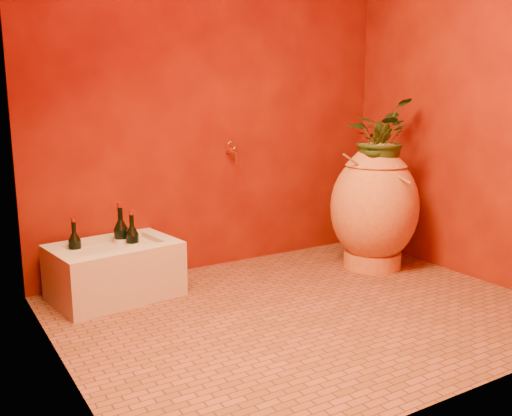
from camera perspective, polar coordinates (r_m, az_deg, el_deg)
floor at (r=3.12m, az=4.95°, el=-10.27°), size 2.50×2.50×0.00m
wall_back at (r=3.75m, az=-3.98°, el=12.99°), size 2.50×0.02×2.50m
wall_left at (r=2.37m, az=-20.34°, el=13.04°), size 0.02×2.00×2.50m
wall_right at (r=3.77m, az=21.21°, el=12.23°), size 0.02×2.00×2.50m
amphora at (r=3.83m, az=11.75°, el=0.12°), size 0.76×0.76×0.83m
stone_basin at (r=3.37m, az=-13.94°, el=-6.17°), size 0.74×0.55×0.32m
wine_bottle_a at (r=3.38m, az=-12.23°, el=-3.63°), size 0.08×0.08×0.32m
wine_bottle_b at (r=3.43m, az=-13.30°, el=-3.21°), size 0.09×0.09×0.35m
wine_bottle_c at (r=3.36m, az=-17.62°, el=-4.10°), size 0.07×0.07×0.30m
wall_tap at (r=3.73m, az=-2.36°, el=5.66°), size 0.06×0.14×0.15m
plant_main at (r=3.78m, az=12.19°, el=6.96°), size 0.59×0.58×0.49m
plant_side at (r=3.69m, az=12.06°, el=5.97°), size 0.22×0.22×0.31m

